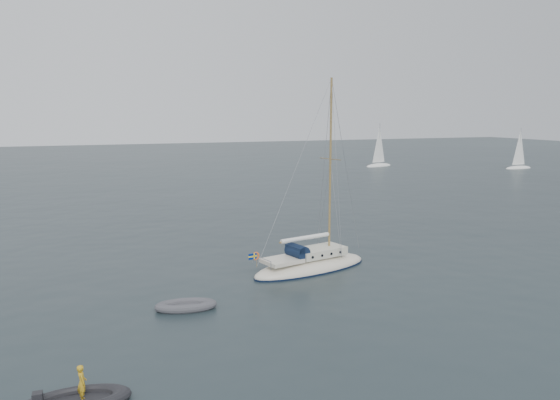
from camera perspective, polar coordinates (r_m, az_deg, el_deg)
name	(u,v)px	position (r m, az deg, el deg)	size (l,w,h in m)	color
ground	(291,288)	(31.41, 1.16, -9.16)	(300.00, 300.00, 0.00)	black
sailboat	(311,255)	(34.65, 3.25, -5.78)	(8.81, 2.64, 12.54)	beige
dinghy	(186,306)	(28.49, -9.81, -10.83)	(3.13, 1.41, 0.45)	#49494E
rib	(77,400)	(20.86, -20.48, -18.97)	(3.60, 1.64, 1.47)	black
distant_yacht_b	(379,147)	(102.37, 10.30, 5.47)	(6.31, 3.37, 8.36)	white
distant_yacht_c	(519,150)	(105.59, 23.74, 4.78)	(5.74, 3.06, 7.61)	white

